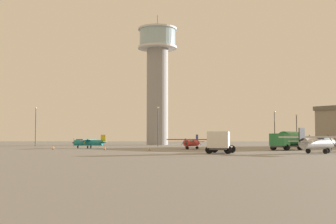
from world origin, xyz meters
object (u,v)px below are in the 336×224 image
(airplane_teal, at_px, (89,142))
(traffic_cone_mid_apron, at_px, (149,149))
(airplane_red, at_px, (192,142))
(truck_fuel_tanker_green, at_px, (288,140))
(control_tower, at_px, (157,74))
(traffic_cone_near_right, at_px, (53,148))
(light_post_west, at_px, (297,127))
(light_post_north, at_px, (275,125))
(light_post_centre, at_px, (36,123))
(traffic_cone_near_left, at_px, (105,148))
(airplane_silver, at_px, (317,142))
(light_post_east, at_px, (158,123))
(truck_flatbed_white, at_px, (220,143))

(airplane_teal, height_order, traffic_cone_mid_apron, airplane_teal)
(airplane_red, relative_size, truck_fuel_tanker_green, 1.22)
(airplane_teal, distance_m, truck_fuel_tanker_green, 36.83)
(control_tower, distance_m, traffic_cone_near_right, 58.25)
(airplane_red, bearing_deg, light_post_west, 156.07)
(airplane_red, bearing_deg, light_post_north, 164.08)
(light_post_centre, xyz_separation_m, traffic_cone_near_left, (24.04, -30.44, -5.22))
(airplane_teal, xyz_separation_m, airplane_silver, (36.27, -25.37, 0.29))
(traffic_cone_near_left, bearing_deg, light_post_east, 80.94)
(light_post_west, relative_size, traffic_cone_near_left, 11.87)
(airplane_red, height_order, traffic_cone_mid_apron, airplane_red)
(light_post_east, relative_size, traffic_cone_near_right, 13.15)
(control_tower, height_order, airplane_red, control_tower)
(control_tower, relative_size, airplane_teal, 4.34)
(airplane_teal, relative_size, truck_flatbed_white, 1.23)
(light_post_east, distance_m, traffic_cone_near_right, 34.69)
(light_post_east, height_order, light_post_north, light_post_east)
(airplane_silver, bearing_deg, truck_flatbed_white, 136.71)
(airplane_teal, height_order, traffic_cone_near_left, airplane_teal)
(airplane_red, distance_m, traffic_cone_mid_apron, 10.79)
(airplane_red, relative_size, airplane_silver, 0.98)
(light_post_west, distance_m, traffic_cone_near_left, 50.48)
(control_tower, height_order, traffic_cone_near_left, control_tower)
(control_tower, bearing_deg, truck_fuel_tanker_green, -62.80)
(truck_flatbed_white, bearing_deg, light_post_centre, -127.16)
(airplane_silver, bearing_deg, light_post_north, 40.32)
(airplane_red, relative_size, light_post_centre, 0.93)
(truck_flatbed_white, xyz_separation_m, truck_fuel_tanker_green, (11.44, 16.40, 0.36))
(airplane_silver, distance_m, light_post_north, 49.16)
(airplane_silver, height_order, light_post_west, light_post_west)
(control_tower, distance_m, light_post_centre, 38.96)
(light_post_east, height_order, traffic_cone_near_left, light_post_east)
(truck_flatbed_white, relative_size, traffic_cone_near_right, 9.91)
(truck_fuel_tanker_green, distance_m, traffic_cone_near_right, 38.84)
(airplane_silver, xyz_separation_m, truck_flatbed_white, (-12.19, -0.76, -0.16))
(control_tower, relative_size, light_post_north, 4.54)
(control_tower, relative_size, airplane_red, 4.34)
(airplane_silver, relative_size, truck_fuel_tanker_green, 1.25)
(truck_flatbed_white, bearing_deg, airplane_red, -159.23)
(truck_flatbed_white, height_order, truck_fuel_tanker_green, truck_fuel_tanker_green)
(truck_flatbed_white, height_order, light_post_north, light_post_north)
(light_post_centre, relative_size, traffic_cone_mid_apron, 17.04)
(truck_fuel_tanker_green, height_order, light_post_west, light_post_west)
(airplane_teal, height_order, traffic_cone_near_right, airplane_teal)
(control_tower, distance_m, airplane_silver, 76.39)
(control_tower, xyz_separation_m, airplane_red, (11.46, -47.56, -19.40))
(light_post_east, xyz_separation_m, traffic_cone_mid_apron, (2.38, -33.99, -5.29))
(light_post_east, height_order, traffic_cone_mid_apron, light_post_east)
(control_tower, distance_m, traffic_cone_near_left, 58.33)
(light_post_west, bearing_deg, light_post_north, 160.07)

